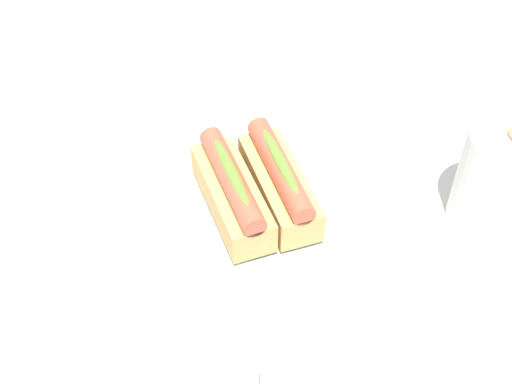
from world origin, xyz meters
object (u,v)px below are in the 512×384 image
object	(u,v)px
paper_towel_roll	(507,180)
hotdog_front	(232,192)
hotdog_back	(280,182)
serving_bowl	(256,214)

from	to	relation	value
paper_towel_roll	hotdog_front	bearing A→B (deg)	-94.11
hotdog_front	hotdog_back	size ratio (longest dim) A/B	1.00
hotdog_front	hotdog_back	xyz separation A→B (m)	(-0.01, 0.05, 0.00)
hotdog_front	hotdog_back	bearing A→B (deg)	98.56
hotdog_front	hotdog_back	world-z (taller)	same
paper_towel_roll	serving_bowl	bearing A→B (deg)	-95.34
hotdog_back	paper_towel_roll	bearing A→B (deg)	83.17
serving_bowl	hotdog_front	world-z (taller)	hotdog_front
serving_bowl	hotdog_front	bearing A→B (deg)	-81.44
serving_bowl	hotdog_back	size ratio (longest dim) A/B	1.75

